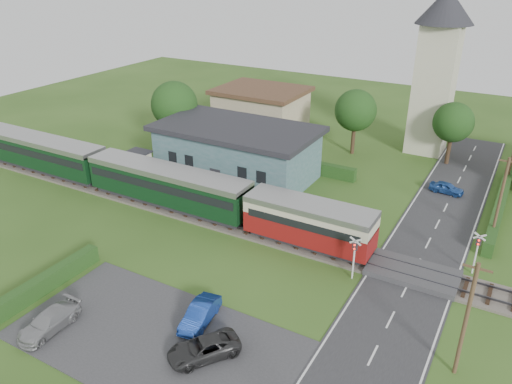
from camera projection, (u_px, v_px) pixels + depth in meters
The scene contains 28 objects.
ground at pixel (274, 251), 38.01m from camera, with size 120.00×120.00×0.00m, color #2D4C19.
railway_track at pixel (285, 238), 39.54m from camera, with size 76.00×3.20×0.49m.
road at pixel (405, 290), 33.53m from camera, with size 6.00×70.00×0.05m, color #28282B.
car_park at pixel (156, 339), 29.23m from camera, with size 17.00×9.00×0.08m, color #333335.
crossing_deck at pixel (413, 273), 35.02m from camera, with size 6.20×3.40×0.45m, color #333335.
platform at pixel (205, 195), 46.47m from camera, with size 30.00×3.00×0.45m, color gray.
equipment_hut at pixel (138, 164), 49.39m from camera, with size 2.30×2.30×2.55m.
station_building at pixel (237, 151), 49.97m from camera, with size 16.00×9.00×5.30m.
train at pixel (140, 178), 45.27m from camera, with size 43.20×2.90×3.40m.
church_tower at pixel (438, 61), 53.42m from camera, with size 6.00×6.00×17.60m.
house_west at pixel (261, 110), 63.17m from camera, with size 10.80×8.80×5.50m.
hedge_carpark at pixel (44, 284), 33.24m from camera, with size 0.80×9.00×1.20m, color #193814.
hedge_roadside at pixel (500, 204), 43.99m from camera, with size 0.80×18.00×1.20m, color #193814.
hedge_station at pixel (259, 156), 54.38m from camera, with size 22.00×0.80×1.30m, color #193814.
tree_a at pixel (174, 105), 55.65m from camera, with size 5.20×5.20×8.00m.
tree_b at pixel (356, 111), 54.84m from camera, with size 4.60×4.60×7.34m.
tree_c at pixel (453, 122), 52.10m from camera, with size 4.20×4.20×6.78m.
utility_pole_b at pixel (466, 319), 25.40m from camera, with size 1.40×0.22×7.00m.
utility_pole_c at pixel (500, 199), 37.98m from camera, with size 1.40×0.22×7.00m.
crossing_signal_near at pixel (354, 252), 33.92m from camera, with size 0.84×0.28×3.28m.
crossing_signal_far at pixel (477, 247), 34.47m from camera, with size 0.84×0.28×3.28m.
streetlamp_west at pixel (193, 110), 62.26m from camera, with size 0.30×0.30×5.15m.
car_on_road at pixel (447, 188), 47.07m from camera, with size 1.25×3.12×1.06m, color #214A94.
car_park_blue at pixel (200, 314), 30.27m from camera, with size 1.29×3.71×1.22m, color navy.
car_park_silver at pixel (49, 321), 29.68m from camera, with size 1.66×4.08×1.18m, color #959698.
car_park_dark at pixel (204, 348), 27.69m from camera, with size 1.88×4.07×1.13m, color #2B2B2B.
pedestrian_near at pixel (281, 204), 42.58m from camera, with size 0.56×0.37×1.55m, color gray.
pedestrian_far at pixel (147, 168), 49.30m from camera, with size 0.92×0.72×1.89m, color gray.
Camera 1 is at (14.86, -28.86, 20.33)m, focal length 35.00 mm.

